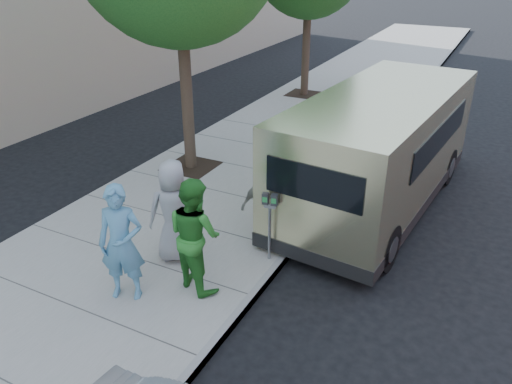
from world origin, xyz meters
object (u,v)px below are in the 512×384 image
parking_meter (270,213)px  person_gray_shirt (175,211)px  person_striped_polo (267,204)px  van (381,148)px  person_officer (121,243)px  person_green_shirt (195,234)px

parking_meter → person_gray_shirt: 1.64m
person_striped_polo → van: bearing=-159.0°
parking_meter → person_striped_polo: person_striped_polo is taller
person_officer → person_green_shirt: person_officer is taller
person_gray_shirt → person_striped_polo: bearing=-177.9°
person_officer → person_striped_polo: (1.28, 2.43, -0.16)m
van → person_gray_shirt: 4.69m
person_green_shirt → person_striped_polo: person_green_shirt is taller
van → person_gray_shirt: bearing=-117.5°
person_officer → person_gray_shirt: 1.27m
person_gray_shirt → person_green_shirt: bearing=103.3°
person_gray_shirt → person_striped_polo: size_ratio=1.15×
parking_meter → person_striped_polo: bearing=112.1°
parking_meter → person_striped_polo: (-0.29, 0.48, -0.13)m
parking_meter → person_green_shirt: bearing=-130.8°
person_officer → person_striped_polo: bearing=39.0°
person_officer → parking_meter: bearing=27.9°
van → person_striped_polo: (-1.36, -2.75, -0.38)m
van → person_green_shirt: 4.80m
van → person_green_shirt: bearing=-106.4°
person_gray_shirt → person_officer: bearing=44.2°
van → person_green_shirt: van is taller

